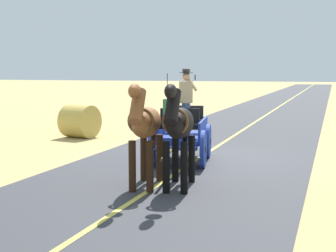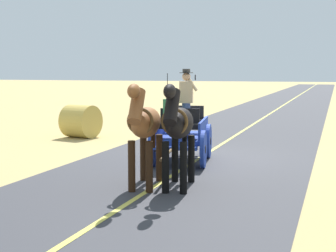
% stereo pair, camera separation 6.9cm
% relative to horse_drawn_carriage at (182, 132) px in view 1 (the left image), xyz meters
% --- Properties ---
extents(ground_plane, '(200.00, 200.00, 0.00)m').
position_rel_horse_drawn_carriage_xyz_m(ground_plane, '(-0.30, -0.87, -0.82)').
color(ground_plane, tan).
extents(road_surface, '(6.17, 160.00, 0.01)m').
position_rel_horse_drawn_carriage_xyz_m(road_surface, '(-0.30, -0.87, -0.81)').
color(road_surface, '#38383D').
rests_on(road_surface, ground).
extents(road_centre_stripe, '(0.12, 160.00, 0.00)m').
position_rel_horse_drawn_carriage_xyz_m(road_centre_stripe, '(-0.30, -0.87, -0.81)').
color(road_centre_stripe, '#DBCC4C').
rests_on(road_centre_stripe, road_surface).
extents(horse_drawn_carriage, '(1.77, 4.51, 2.50)m').
position_rel_horse_drawn_carriage_xyz_m(horse_drawn_carriage, '(0.00, 0.00, 0.00)').
color(horse_drawn_carriage, '#1E3899').
rests_on(horse_drawn_carriage, ground).
extents(horse_near_side, '(0.76, 2.15, 2.21)m').
position_rel_horse_drawn_carriage_xyz_m(horse_near_side, '(-0.82, 2.94, 0.51)').
color(horse_near_side, black).
rests_on(horse_near_side, ground).
extents(horse_off_side, '(0.79, 2.15, 2.21)m').
position_rel_horse_drawn_carriage_xyz_m(horse_off_side, '(-0.12, 3.05, 0.51)').
color(horse_off_side, brown).
rests_on(horse_off_side, ground).
extents(hay_bale, '(1.35, 1.42, 1.20)m').
position_rel_horse_drawn_carriage_xyz_m(hay_bale, '(5.02, -3.70, -0.22)').
color(hay_bale, gold).
rests_on(hay_bale, ground).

